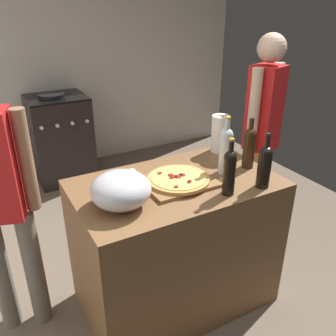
{
  "coord_description": "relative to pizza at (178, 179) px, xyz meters",
  "views": [
    {
      "loc": [
        -1.03,
        -0.92,
        1.84
      ],
      "look_at": [
        -0.1,
        0.76,
        0.93
      ],
      "focal_mm": 37.96,
      "sensor_mm": 36.0,
      "label": 1
    }
  ],
  "objects": [
    {
      "name": "stove",
      "position": [
        -0.19,
        2.21,
        -0.44
      ],
      "size": [
        0.61,
        0.58,
        0.98
      ],
      "color": "black",
      "rests_on": "ground_plane"
    },
    {
      "name": "paper_towel_roll",
      "position": [
        0.5,
        0.28,
        0.1
      ],
      "size": [
        0.12,
        0.12,
        0.26
      ],
      "color": "white",
      "rests_on": "counter"
    },
    {
      "name": "kitchen_wall_rear",
      "position": [
        0.1,
        2.61,
        0.38
      ],
      "size": [
        4.22,
        0.1,
        2.6
      ],
      "primitive_type": "cube",
      "color": "beige",
      "rests_on": "ground_plane"
    },
    {
      "name": "mixing_bowl",
      "position": [
        -0.38,
        -0.07,
        0.06
      ],
      "size": [
        0.31,
        0.31,
        0.19
      ],
      "color": "#B2B2B7",
      "rests_on": "counter"
    },
    {
      "name": "ground_plane",
      "position": [
        0.1,
        0.96,
        -0.93
      ],
      "size": [
        4.22,
        3.8,
        0.02
      ],
      "primitive_type": "cube",
      "color": "#6B5B4C"
    },
    {
      "name": "counter",
      "position": [
        -0.0,
        0.02,
        -0.47
      ],
      "size": [
        1.19,
        0.72,
        0.88
      ],
      "primitive_type": "cube",
      "color": "brown",
      "rests_on": "ground_plane"
    },
    {
      "name": "wine_bottle_green",
      "position": [
        0.18,
        -0.23,
        0.11
      ],
      "size": [
        0.07,
        0.07,
        0.32
      ],
      "color": "black",
      "rests_on": "counter"
    },
    {
      "name": "wine_bottle_dark",
      "position": [
        0.32,
        -0.01,
        0.13
      ],
      "size": [
        0.08,
        0.08,
        0.35
      ],
      "color": "silver",
      "rests_on": "counter"
    },
    {
      "name": "wine_bottle_clear",
      "position": [
        0.5,
        -0.02,
        0.11
      ],
      "size": [
        0.07,
        0.07,
        0.32
      ],
      "color": "#331E0F",
      "rests_on": "counter"
    },
    {
      "name": "cutting_board",
      "position": [
        0.0,
        0.0,
        -0.02
      ],
      "size": [
        0.4,
        0.32,
        0.02
      ],
      "primitive_type": "cube",
      "color": "olive",
      "rests_on": "counter"
    },
    {
      "name": "person_in_red",
      "position": [
        0.9,
        0.31,
        0.03
      ],
      "size": [
        0.36,
        0.25,
        1.65
      ],
      "color": "#D88C4C",
      "rests_on": "ground_plane"
    },
    {
      "name": "wine_bottle_amber",
      "position": [
        0.4,
        -0.26,
        0.11
      ],
      "size": [
        0.07,
        0.07,
        0.32
      ],
      "color": "black",
      "rests_on": "counter"
    },
    {
      "name": "pizza",
      "position": [
        0.0,
        0.0,
        0.0
      ],
      "size": [
        0.36,
        0.36,
        0.03
      ],
      "color": "tan",
      "rests_on": "cutting_board"
    },
    {
      "name": "recipe_sheet",
      "position": [
        -0.25,
        0.24,
        -0.03
      ],
      "size": [
        0.21,
        0.15,
        0.0
      ],
      "primitive_type": "cube",
      "rotation": [
        0.0,
        0.0,
        -0.01
      ],
      "color": "white",
      "rests_on": "counter"
    },
    {
      "name": "person_in_stripes",
      "position": [
        -0.91,
        0.3,
        -0.01
      ],
      "size": [
        0.38,
        0.26,
        1.57
      ],
      "color": "slate",
      "rests_on": "ground_plane"
    }
  ]
}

